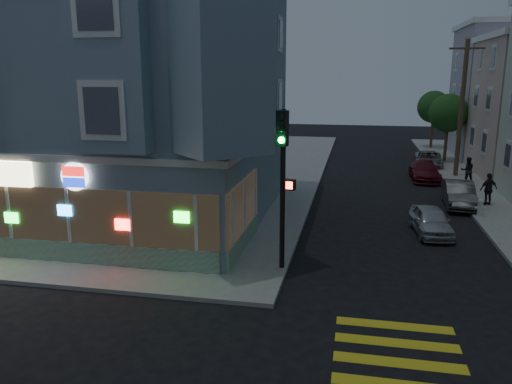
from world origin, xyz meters
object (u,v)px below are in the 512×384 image
(parked_car_d, at_px, (429,159))
(fire_hydrant, at_px, (480,207))
(street_tree_near, at_px, (448,113))
(utility_pole, at_px, (462,107))
(traffic_signal, at_px, (283,164))
(street_tree_far, at_px, (434,107))
(parked_car_a, at_px, (431,221))
(pedestrian_a, at_px, (467,170))
(parked_car_b, at_px, (459,194))
(pedestrian_b, at_px, (489,189))
(parked_car_c, at_px, (424,171))

(parked_car_d, relative_size, fire_hydrant, 5.10)
(street_tree_near, bearing_deg, utility_pole, -91.91)
(parked_car_d, height_order, traffic_signal, traffic_signal)
(utility_pole, bearing_deg, street_tree_far, 89.18)
(parked_car_a, distance_m, fire_hydrant, 4.05)
(utility_pole, height_order, pedestrian_a, utility_pole)
(pedestrian_a, bearing_deg, parked_car_b, 72.11)
(parked_car_d, bearing_deg, pedestrian_b, -78.36)
(street_tree_far, bearing_deg, street_tree_near, -90.00)
(pedestrian_b, bearing_deg, utility_pole, -112.88)
(pedestrian_a, bearing_deg, street_tree_far, -92.89)
(utility_pole, bearing_deg, pedestrian_a, -85.66)
(utility_pole, height_order, parked_car_d, utility_pole)
(pedestrian_b, relative_size, parked_car_d, 0.40)
(parked_car_d, bearing_deg, parked_car_b, -85.44)
(pedestrian_b, bearing_deg, parked_car_b, -18.76)
(parked_car_b, bearing_deg, parked_car_a, -108.96)
(parked_car_b, xyz_separation_m, traffic_signal, (-7.88, -10.90, 3.27))
(street_tree_near, relative_size, parked_car_d, 1.24)
(street_tree_near, xyz_separation_m, fire_hydrant, (-0.90, -16.41, -3.34))
(street_tree_near, height_order, parked_car_c, street_tree_near)
(street_tree_far, relative_size, parked_car_b, 1.29)
(parked_car_c, xyz_separation_m, traffic_signal, (-6.96, -17.80, 3.31))
(street_tree_near, relative_size, traffic_signal, 0.94)
(parked_car_c, distance_m, traffic_signal, 19.40)
(street_tree_near, distance_m, traffic_signal, 26.83)
(traffic_signal, bearing_deg, parked_car_d, 82.23)
(parked_car_a, distance_m, parked_car_d, 17.42)
(pedestrian_b, height_order, fire_hydrant, pedestrian_b)
(utility_pole, distance_m, traffic_signal, 21.25)
(utility_pole, distance_m, fire_hydrant, 11.25)
(pedestrian_b, xyz_separation_m, traffic_signal, (-9.36, -11.05, 2.95))
(parked_car_b, height_order, parked_car_c, parked_car_b)
(street_tree_far, height_order, traffic_signal, traffic_signal)
(parked_car_c, bearing_deg, fire_hydrant, -80.11)
(street_tree_far, relative_size, traffic_signal, 0.94)
(pedestrian_b, height_order, parked_car_c, pedestrian_b)
(utility_pole, distance_m, pedestrian_b, 8.94)
(fire_hydrant, bearing_deg, parked_car_d, 92.41)
(parked_car_a, height_order, fire_hydrant, parked_car_a)
(parked_car_b, relative_size, fire_hydrant, 4.87)
(street_tree_near, relative_size, parked_car_c, 1.21)
(street_tree_far, distance_m, pedestrian_b, 22.29)
(pedestrian_a, bearing_deg, utility_pole, -88.56)
(street_tree_far, height_order, parked_car_b, street_tree_far)
(utility_pole, relative_size, pedestrian_a, 5.35)
(fire_hydrant, bearing_deg, parked_car_b, 105.42)
(parked_car_c, relative_size, parked_car_d, 1.02)
(street_tree_near, height_order, pedestrian_b, street_tree_near)
(parked_car_a, bearing_deg, parked_car_d, 77.80)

